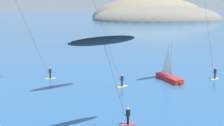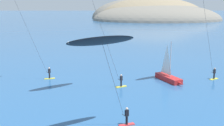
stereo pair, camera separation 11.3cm
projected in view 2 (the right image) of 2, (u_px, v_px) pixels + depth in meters
name	position (u px, v px, depth m)	size (l,w,h in m)	color
headland_island	(151.00, 19.00, 167.37)	(74.45, 63.17, 25.76)	slate
sailboat_near	(171.00, 77.00, 39.44)	(3.31, 5.80, 5.70)	#B22323
kitesurfer_black	(105.00, 46.00, 22.94)	(6.01, 4.25, 8.51)	red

